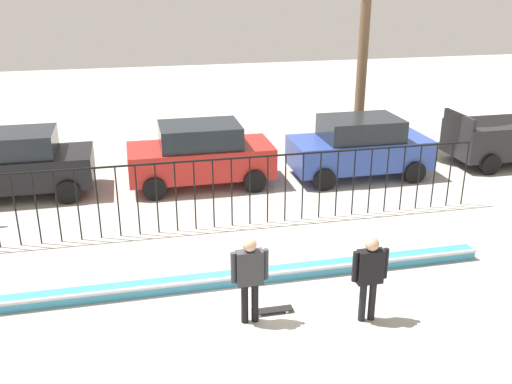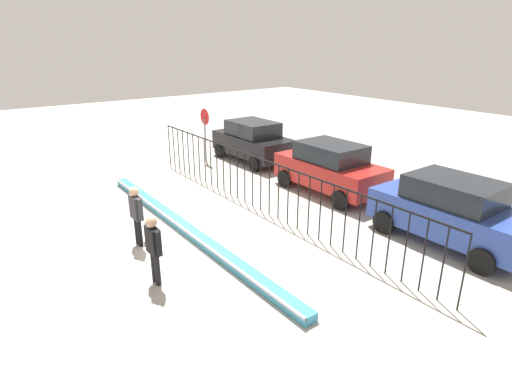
{
  "view_description": "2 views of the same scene",
  "coord_description": "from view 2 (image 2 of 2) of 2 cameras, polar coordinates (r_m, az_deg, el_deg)",
  "views": [
    {
      "loc": [
        -1.9,
        -9.95,
        6.15
      ],
      "look_at": [
        0.9,
        2.45,
        1.21
      ],
      "focal_mm": 40.21,
      "sensor_mm": 36.0,
      "label": 1
    },
    {
      "loc": [
        10.48,
        -4.66,
        5.46
      ],
      "look_at": [
        0.89,
        2.43,
        1.1
      ],
      "focal_mm": 29.2,
      "sensor_mm": 36.0,
      "label": 2
    }
  ],
  "objects": [
    {
      "name": "parked_car_red",
      "position": [
        15.86,
        10.09,
        3.32
      ],
      "size": [
        4.3,
        2.12,
        1.9
      ],
      "rotation": [
        0.0,
        0.0,
        0.07
      ],
      "color": "#B2231E",
      "rests_on": "ground"
    },
    {
      "name": "camera_operator",
      "position": [
        9.97,
        -13.87,
        -6.96
      ],
      "size": [
        0.69,
        0.26,
        1.71
      ],
      "rotation": [
        0.0,
        0.0,
        2.16
      ],
      "color": "black",
      "rests_on": "ground"
    },
    {
      "name": "ground_plane",
      "position": [
        12.7,
        -11.34,
        -5.81
      ],
      "size": [
        60.0,
        60.0,
        0.0
      ],
      "primitive_type": "plane",
      "color": "#ADA89E"
    },
    {
      "name": "skateboarder",
      "position": [
        11.94,
        -16.09,
        -2.49
      ],
      "size": [
        0.7,
        0.26,
        1.73
      ],
      "rotation": [
        0.0,
        0.0,
        0.52
      ],
      "color": "black",
      "rests_on": "ground"
    },
    {
      "name": "parked_car_blue",
      "position": [
        12.9,
        25.14,
        -2.29
      ],
      "size": [
        4.3,
        2.12,
        1.9
      ],
      "rotation": [
        0.0,
        0.0,
        -0.02
      ],
      "color": "#2D479E",
      "rests_on": "ground"
    },
    {
      "name": "parked_car_black",
      "position": [
        19.9,
        -0.46,
        7.04
      ],
      "size": [
        4.3,
        2.12,
        1.9
      ],
      "rotation": [
        0.0,
        0.0,
        0.07
      ],
      "color": "black",
      "rests_on": "ground"
    },
    {
      "name": "bowl_coping_ledge",
      "position": [
        12.81,
        -9.71,
        -4.88
      ],
      "size": [
        11.0,
        0.41,
        0.27
      ],
      "color": "teal",
      "rests_on": "ground"
    },
    {
      "name": "perimeter_fence",
      "position": [
        13.85,
        0.66,
        1.82
      ],
      "size": [
        14.04,
        0.04,
        1.83
      ],
      "color": "black",
      "rests_on": "ground"
    },
    {
      "name": "stop_sign",
      "position": [
        19.85,
        -7.01,
        8.75
      ],
      "size": [
        0.76,
        0.07,
        2.5
      ],
      "color": "slate",
      "rests_on": "ground"
    },
    {
      "name": "skateboard",
      "position": [
        11.98,
        -13.98,
        -7.36
      ],
      "size": [
        0.8,
        0.2,
        0.07
      ],
      "rotation": [
        0.0,
        0.0,
        -0.16
      ],
      "color": "black",
      "rests_on": "ground"
    }
  ]
}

